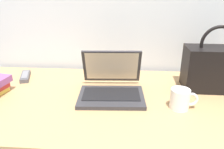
{
  "coord_description": "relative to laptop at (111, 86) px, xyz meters",
  "views": [
    {
      "loc": [
        0.07,
        -0.96,
        0.53
      ],
      "look_at": [
        -0.0,
        0.0,
        0.15
      ],
      "focal_mm": 35.81,
      "sensor_mm": 36.0,
      "label": 1
    }
  ],
  "objects": [
    {
      "name": "desk",
      "position": [
        0.01,
        -0.04,
        -0.06
      ],
      "size": [
        1.6,
        0.76,
        0.03
      ],
      "color": "tan",
      "rests_on": "ground"
    },
    {
      "name": "coffee_mug",
      "position": [
        0.31,
        -0.12,
        0.0
      ],
      "size": [
        0.12,
        0.08,
        0.09
      ],
      "color": "white",
      "rests_on": "desk"
    },
    {
      "name": "remote_control_near",
      "position": [
        -0.52,
        0.17,
        -0.03
      ],
      "size": [
        0.09,
        0.17,
        0.02
      ],
      "color": "#4C4C51",
      "rests_on": "desk"
    },
    {
      "name": "laptop",
      "position": [
        0.0,
        0.0,
        0.0
      ],
      "size": [
        0.32,
        0.32,
        0.21
      ],
      "color": "#2D2D33",
      "rests_on": "desk"
    },
    {
      "name": "handbag",
      "position": [
        0.52,
        0.1,
        0.07
      ],
      "size": [
        0.3,
        0.16,
        0.33
      ],
      "color": "black",
      "rests_on": "desk"
    }
  ]
}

